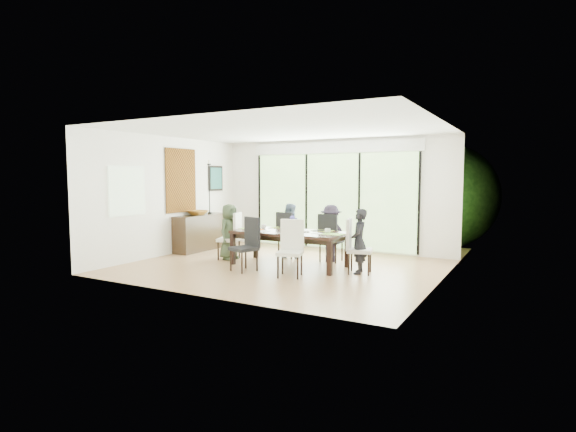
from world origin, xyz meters
The scene contains 62 objects.
floor centered at (0.00, 0.00, -0.01)m, with size 6.00×5.00×0.01m, color brown.
ceiling centered at (0.00, 0.00, 2.71)m, with size 6.00×5.00×0.01m, color white.
wall_back centered at (0.00, 2.51, 1.35)m, with size 6.00×0.02×2.70m, color white.
wall_front centered at (0.00, -2.51, 1.35)m, with size 6.00×0.02×2.70m, color silver.
wall_left centered at (-3.01, 0.00, 1.35)m, with size 0.02×5.00×2.70m, color silver.
wall_right centered at (3.01, 0.00, 1.35)m, with size 0.02×5.00×2.70m, color silver.
glass_doors centered at (0.00, 2.47, 1.20)m, with size 4.20×0.02×2.30m, color #598C3F.
blinds_header centered at (0.00, 2.46, 2.50)m, with size 4.40×0.06×0.28m, color white.
mullion_a centered at (-2.10, 2.46, 1.20)m, with size 0.05×0.04×2.30m, color black.
mullion_b centered at (-0.70, 2.46, 1.20)m, with size 0.05×0.04×2.30m, color black.
mullion_c centered at (0.70, 2.46, 1.20)m, with size 0.05×0.04×2.30m, color black.
mullion_d centered at (2.10, 2.46, 1.20)m, with size 0.05×0.04×2.30m, color black.
side_window centered at (-2.97, -1.20, 1.50)m, with size 0.02×0.90×1.00m, color #8CAD7F.
deck centered at (0.00, 3.40, -0.05)m, with size 6.00×1.80×0.10m, color brown.
rail_top centered at (0.00, 4.20, 0.55)m, with size 6.00×0.08×0.06m, color #533423.
foliage_left centered at (-1.80, 5.20, 1.44)m, with size 3.20×3.20×3.20m, color #14380F.
foliage_mid centered at (0.40, 5.80, 1.80)m, with size 4.00×4.00×4.00m, color #14380F.
foliage_right centered at (2.20, 5.00, 1.26)m, with size 2.80×2.80×2.80m, color #14380F.
foliage_far centered at (-0.60, 6.50, 1.62)m, with size 3.60×3.60×3.60m, color #14380F.
table_top centered at (0.06, 0.18, 0.67)m, with size 2.24×1.03×0.06m, color black.
table_apron centered at (0.06, 0.18, 0.59)m, with size 2.06×0.84×0.09m, color black.
table_leg_fl centered at (-1.02, -0.25, 0.32)m, with size 0.08×0.08×0.64m, color black.
table_leg_fr centered at (1.14, -0.25, 0.32)m, with size 0.08×0.08×0.64m, color black.
table_leg_bl centered at (-1.02, 0.61, 0.32)m, with size 0.08×0.08×0.64m, color black.
table_leg_br centered at (1.14, 0.61, 0.32)m, with size 0.08×0.08×0.64m, color black.
chair_left_end centered at (-1.44, 0.18, 0.51)m, with size 0.43×0.43×1.03m, color white, non-canonical shape.
chair_right_end centered at (1.56, 0.18, 0.51)m, with size 0.43×0.43×1.03m, color beige, non-canonical shape.
chair_far_left centered at (-0.39, 1.03, 0.51)m, with size 0.43×0.43×1.03m, color black, non-canonical shape.
chair_far_right centered at (0.61, 1.03, 0.51)m, with size 0.43×0.43×1.03m, color black, non-canonical shape.
chair_near_left centered at (-0.44, -0.69, 0.51)m, with size 0.43×0.43×1.03m, color black, non-canonical shape.
chair_near_right centered at (0.56, -0.69, 0.51)m, with size 0.43×0.43×1.03m, color white, non-canonical shape.
person_left_end centered at (-1.42, 0.18, 0.60)m, with size 0.56×0.35×1.21m, color #394930.
person_right_end centered at (1.54, 0.18, 0.60)m, with size 0.56×0.35×1.21m, color black.
person_far_left centered at (-0.39, 1.01, 0.60)m, with size 0.56×0.35×1.21m, color slate.
person_far_right centered at (0.61, 1.01, 0.60)m, with size 0.56×0.35×1.21m, color #261E2E.
placemat_left centered at (-0.89, 0.18, 0.70)m, with size 0.41×0.30×0.01m, color #80B33F.
placemat_right centered at (1.01, 0.18, 0.70)m, with size 0.41×0.30×0.01m, color #7AB540.
placemat_far_l centered at (-0.39, 0.58, 0.70)m, with size 0.41×0.30×0.01m, color #94AE3E.
placemat_far_r centered at (0.61, 0.58, 0.70)m, with size 0.41×0.30×0.01m, color #95B33F.
placemat_paper centered at (-0.49, -0.12, 0.70)m, with size 0.41×0.30×0.01m, color white.
tablet_far_l centered at (-0.29, 0.53, 0.71)m, with size 0.24×0.17×0.01m, color black.
tablet_far_r centered at (0.56, 0.53, 0.71)m, with size 0.22×0.16×0.01m, color black.
papers centered at (0.76, 0.13, 0.70)m, with size 0.28×0.21×0.00m, color white.
platter_base centered at (-0.49, -0.12, 0.72)m, with size 0.24×0.24×0.02m, color white.
platter_snacks centered at (-0.49, -0.12, 0.73)m, with size 0.19×0.19×0.01m, color orange.
vase centered at (0.11, 0.23, 0.76)m, with size 0.07×0.07×0.11m, color silver.
hyacinth_stems centered at (0.11, 0.23, 0.87)m, with size 0.04×0.04×0.15m, color #337226.
hyacinth_blooms centered at (0.11, 0.23, 0.96)m, with size 0.10×0.10×0.10m, color #4F4BBD.
laptop centered at (-0.79, 0.08, 0.71)m, with size 0.31×0.20×0.02m, color silver.
cup_a centered at (-0.64, 0.33, 0.75)m, with size 0.12×0.12×0.09m, color white.
cup_b centered at (0.21, 0.08, 0.74)m, with size 0.09×0.09×0.09m, color white.
cup_c centered at (0.86, 0.28, 0.75)m, with size 0.12×0.12×0.09m, color white.
book centered at (0.31, 0.23, 0.71)m, with size 0.15×0.21×0.02m, color white.
sideboard centered at (-2.76, 0.83, 0.43)m, with size 0.43×1.55×0.87m, color black.
bowl centered at (-2.76, 0.73, 0.93)m, with size 0.46×0.46×0.11m, color #936020.
candlestick_base centered at (-2.76, 1.18, 0.89)m, with size 0.10×0.10×0.04m, color black.
candlestick_shaft centered at (-2.76, 1.18, 1.50)m, with size 0.02×0.02×1.21m, color black.
candlestick_pan centered at (-2.76, 1.18, 2.10)m, with size 0.10×0.10×0.03m, color black.
candle centered at (-2.76, 1.18, 2.16)m, with size 0.03×0.03×0.10m, color silver.
tapestry centered at (-2.97, 0.40, 1.70)m, with size 0.02×1.00×1.50m, color brown.
art_frame centered at (-2.97, 1.70, 1.75)m, with size 0.03×0.55×0.65m, color black.
art_canvas centered at (-2.95, 1.70, 1.75)m, with size 0.01×0.45×0.55m, color #19504C.
Camera 1 is at (4.39, -7.63, 1.79)m, focal length 28.00 mm.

